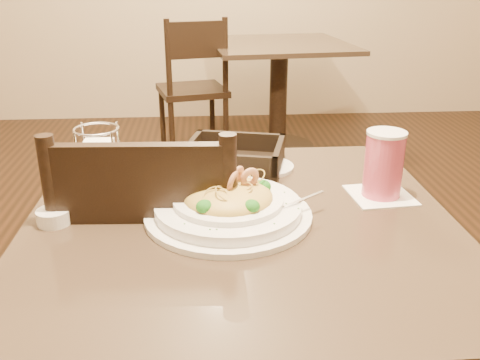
{
  "coord_description": "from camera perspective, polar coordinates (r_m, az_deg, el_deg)",
  "views": [
    {
      "loc": [
        -0.07,
        -1.01,
        1.25
      ],
      "look_at": [
        0.0,
        0.02,
        0.82
      ],
      "focal_mm": 40.0,
      "sensor_mm": 36.0,
      "label": 1
    }
  ],
  "objects": [
    {
      "name": "dining_chair_far",
      "position": [
        3.55,
        -4.97,
        10.08
      ],
      "size": [
        0.51,
        0.51,
        0.93
      ],
      "rotation": [
        0.0,
        0.0,
        3.37
      ],
      "color": "black",
      "rests_on": "ground"
    },
    {
      "name": "pasta_bowl",
      "position": [
        1.12,
        -1.27,
        -2.58
      ],
      "size": [
        0.38,
        0.35,
        0.11
      ],
      "rotation": [
        0.0,
        0.0,
        0.41
      ],
      "color": "white",
      "rests_on": "main_table"
    },
    {
      "name": "background_table",
      "position": [
        3.71,
        4.15,
        10.81
      ],
      "size": [
        0.99,
        0.99,
        0.74
      ],
      "rotation": [
        0.0,
        0.0,
        0.11
      ],
      "color": "black",
      "rests_on": "ground"
    },
    {
      "name": "butter_ramekin",
      "position": [
        1.17,
        -19.24,
        -3.71
      ],
      "size": [
        0.07,
        0.07,
        0.03
      ],
      "primitive_type": "cylinder",
      "rotation": [
        0.0,
        0.0,
        0.05
      ],
      "color": "white",
      "rests_on": "main_table"
    },
    {
      "name": "side_plate",
      "position": [
        1.4,
        2.79,
        1.42
      ],
      "size": [
        0.19,
        0.19,
        0.01
      ],
      "primitive_type": "cylinder",
      "rotation": [
        0.0,
        0.0,
        0.36
      ],
      "color": "white",
      "rests_on": "main_table"
    },
    {
      "name": "drink_glass",
      "position": [
        1.25,
        15.07,
        1.57
      ],
      "size": [
        0.15,
        0.15,
        0.16
      ],
      "rotation": [
        0.0,
        0.0,
        0.09
      ],
      "color": "white",
      "rests_on": "main_table"
    },
    {
      "name": "main_table",
      "position": [
        1.25,
        0.07,
        -13.81
      ],
      "size": [
        0.9,
        0.9,
        0.74
      ],
      "color": "black",
      "rests_on": "ground"
    },
    {
      "name": "dining_chair_near",
      "position": [
        1.37,
        -8.84,
        -11.01
      ],
      "size": [
        0.44,
        0.44,
        0.93
      ],
      "rotation": [
        0.0,
        0.0,
        3.09
      ],
      "color": "black",
      "rests_on": "ground"
    },
    {
      "name": "bread_basket",
      "position": [
        1.4,
        -0.57,
        2.25
      ],
      "size": [
        0.28,
        0.25,
        0.07
      ],
      "rotation": [
        0.0,
        0.0,
        -0.24
      ],
      "color": "black",
      "rests_on": "main_table"
    },
    {
      "name": "napkin_caddy",
      "position": [
        1.26,
        -14.7,
        1.41
      ],
      "size": [
        0.1,
        0.1,
        0.16
      ],
      "rotation": [
        0.0,
        0.0,
        -0.15
      ],
      "color": "silver",
      "rests_on": "main_table"
    }
  ]
}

